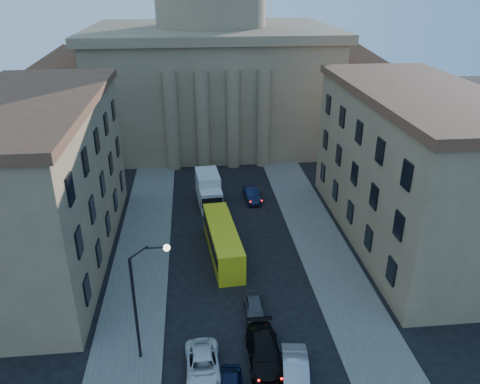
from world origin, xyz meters
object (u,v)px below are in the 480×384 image
object	(u,v)px
car_right_near	(296,373)
box_truck	(209,190)
street_lamp	(142,294)
city_bus	(223,240)

from	to	relation	value
car_right_near	box_truck	distance (m)	26.99
street_lamp	car_right_near	world-z (taller)	street_lamp
car_right_near	city_bus	bearing A→B (deg)	110.64
street_lamp	box_truck	xyz separation A→B (m)	(5.15, 23.50, -3.68)
street_lamp	car_right_near	size ratio (longest dim) A/B	1.89
street_lamp	car_right_near	distance (m)	10.95
city_bus	street_lamp	bearing A→B (deg)	-120.59
street_lamp	city_bus	world-z (taller)	street_lamp
car_right_near	street_lamp	bearing A→B (deg)	169.63
box_truck	city_bus	bearing A→B (deg)	-90.33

